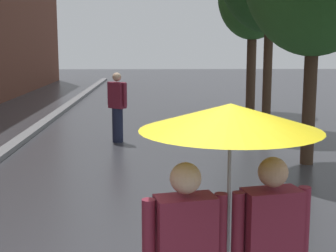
{
  "coord_description": "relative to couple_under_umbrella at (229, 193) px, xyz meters",
  "views": [
    {
      "loc": [
        0.12,
        -3.14,
        2.42
      ],
      "look_at": [
        0.24,
        3.12,
        1.35
      ],
      "focal_mm": 53.71,
      "sensor_mm": 36.0,
      "label": 1
    }
  ],
  "objects": [
    {
      "name": "kerb_strip",
      "position": [
        -3.8,
        9.87,
        -1.34
      ],
      "size": [
        0.3,
        36.0,
        0.12
      ],
      "primitive_type": "cube",
      "color": "slate",
      "rests_on": "ground"
    },
    {
      "name": "couple_under_umbrella",
      "position": [
        0.0,
        0.0,
        0.0
      ],
      "size": [
        1.23,
        1.23,
        2.01
      ],
      "color": "black",
      "rests_on": "ground"
    },
    {
      "name": "pedestrian_walking_midground",
      "position": [
        -1.46,
        8.64,
        -0.54
      ],
      "size": [
        0.49,
        0.42,
        1.67
      ],
      "color": "#1E233D",
      "rests_on": "ground"
    }
  ]
}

